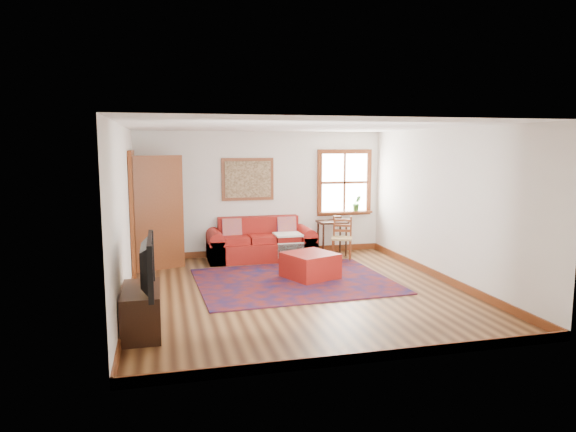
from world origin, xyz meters
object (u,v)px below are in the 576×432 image
object	(u,v)px
side_table	(332,227)
ladder_back_chair	(342,236)
media_cabinet	(141,311)
red_leather_sofa	(261,245)
red_ottoman	(310,266)

from	to	relation	value
side_table	ladder_back_chair	size ratio (longest dim) A/B	0.83
ladder_back_chair	media_cabinet	size ratio (longest dim) A/B	0.85
side_table	media_cabinet	size ratio (longest dim) A/B	0.71
red_leather_sofa	media_cabinet	bearing A→B (deg)	-120.65
red_ottoman	side_table	xyz separation A→B (m)	(0.97, 1.71, 0.36)
red_ottoman	ladder_back_chair	bearing A→B (deg)	29.03
side_table	media_cabinet	xyz separation A→B (m)	(-3.63, -3.65, -0.31)
red_leather_sofa	side_table	xyz separation A→B (m)	(1.48, 0.02, 0.31)
ladder_back_chair	media_cabinet	world-z (taller)	ladder_back_chair
side_table	ladder_back_chair	xyz separation A→B (m)	(0.07, -0.42, -0.13)
ladder_back_chair	media_cabinet	bearing A→B (deg)	-138.83
red_leather_sofa	red_ottoman	world-z (taller)	red_leather_sofa
side_table	media_cabinet	bearing A→B (deg)	-134.85
media_cabinet	red_leather_sofa	bearing A→B (deg)	59.35
red_leather_sofa	side_table	distance (m)	1.51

